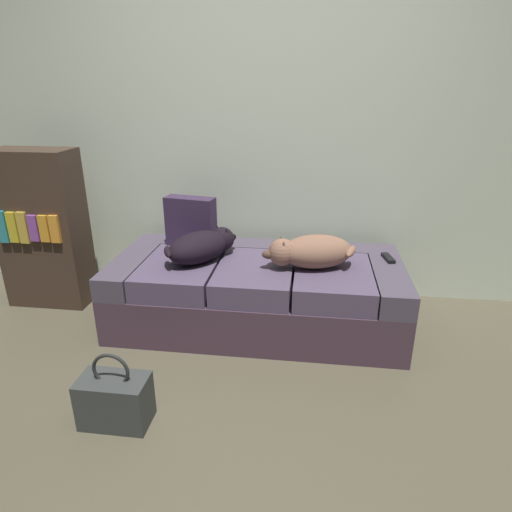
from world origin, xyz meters
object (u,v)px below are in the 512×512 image
handbag (115,400)px  couch (257,292)px  dog_dark (202,246)px  dog_tan (310,252)px  tv_remote (388,258)px  throw_pillow (191,222)px  bookshelf (43,229)px

handbag → couch: bearing=62.3°
dog_dark → handbag: dog_dark is taller
couch → dog_tan: 0.47m
couch → dog_dark: dog_dark is taller
tv_remote → throw_pillow: bearing=164.3°
dog_tan → tv_remote: dog_tan is taller
dog_tan → dog_dark: bearing=177.9°
couch → handbag: couch is taller
tv_remote → bookshelf: bookshelf is taller
throw_pillow → dog_tan: bearing=-19.6°
tv_remote → handbag: tv_remote is taller
throw_pillow → bookshelf: bookshelf is taller
dog_tan → bookshelf: bearing=174.2°
handbag → bookshelf: bookshelf is taller
tv_remote → couch: bearing=177.2°
tv_remote → bookshelf: (-2.36, -0.00, 0.09)m
dog_dark → tv_remote: bearing=8.0°
dog_dark → dog_tan: dog_tan is taller
throw_pillow → bookshelf: bearing=-174.3°
bookshelf → dog_tan: bearing=-5.8°
dog_dark → handbag: bearing=-101.1°
dog_dark → throw_pillow: 0.31m
couch → bookshelf: 1.56m
dog_tan → tv_remote: bearing=21.0°
couch → bookshelf: size_ratio=1.67×
tv_remote → dog_tan: bearing=-170.2°
dog_tan → handbag: 1.36m
couch → throw_pillow: (-0.49, 0.23, 0.39)m
bookshelf → couch: bearing=-4.6°
handbag → bookshelf: 1.57m
dog_dark → throw_pillow: bearing=118.2°
dog_dark → dog_tan: (0.68, -0.02, 0.00)m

